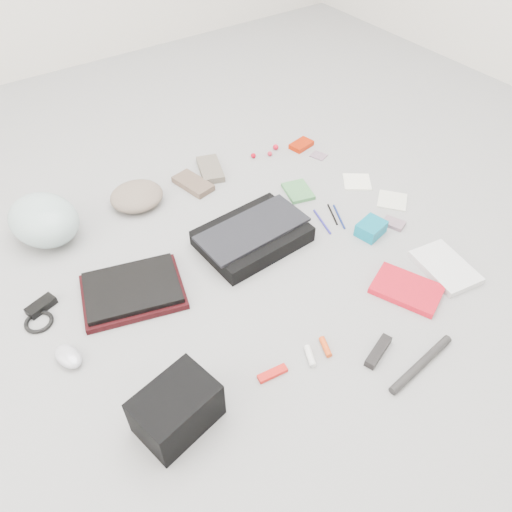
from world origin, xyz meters
TOP-DOWN VIEW (x-y plane):
  - ground_plane at (0.00, 0.00)m, footprint 4.00×4.00m
  - messenger_bag at (0.06, 0.11)m, footprint 0.40×0.30m
  - bag_flap at (0.06, 0.11)m, footprint 0.43×0.21m
  - laptop_sleeve at (-0.43, 0.13)m, footprint 0.40×0.34m
  - laptop at (-0.43, 0.13)m, footprint 0.37×0.31m
  - bike_helmet at (-0.57, 0.58)m, footprint 0.31×0.35m
  - beanie at (-0.20, 0.58)m, footprint 0.23×0.22m
  - mitten_left at (0.05, 0.55)m, footprint 0.13×0.20m
  - mitten_right at (0.17, 0.60)m, footprint 0.15×0.21m
  - power_brick at (-0.71, 0.25)m, footprint 0.11×0.07m
  - cable_coil at (-0.73, 0.19)m, footprint 0.12×0.12m
  - mouse at (-0.70, -0.01)m, footprint 0.09×0.12m
  - camera_bag at (-0.52, -0.38)m, footprint 0.25×0.19m
  - multitool at (-0.22, -0.40)m, footprint 0.10×0.04m
  - toiletry_tube_white at (-0.09, -0.42)m, footprint 0.05×0.07m
  - toiletry_tube_orange at (-0.03, -0.42)m, footprint 0.04×0.07m
  - u_lock at (0.09, -0.53)m, footprint 0.13×0.07m
  - bike_pump at (0.17, -0.64)m, footprint 0.28×0.06m
  - book_red at (0.36, -0.40)m, footprint 0.23×0.27m
  - book_white at (0.55, -0.41)m, footprint 0.19×0.25m
  - notepad at (0.39, 0.25)m, footprint 0.13×0.16m
  - pen_blue at (0.35, 0.05)m, footprint 0.05×0.15m
  - pen_black at (0.42, 0.06)m, footprint 0.06×0.12m
  - pen_navy at (0.43, 0.03)m, footprint 0.07×0.14m
  - accordion_wallet at (0.46, -0.11)m, footprint 0.12×0.11m
  - card_deck at (0.58, -0.13)m, footprint 0.08×0.10m
  - napkin_top at (0.65, 0.16)m, footprint 0.16×0.16m
  - napkin_bottom at (0.68, -0.02)m, footprint 0.16×0.16m
  - lollipop_a at (0.39, 0.58)m, footprint 0.03×0.03m
  - lollipop_b at (0.46, 0.55)m, footprint 0.03×0.03m
  - lollipop_c at (0.51, 0.58)m, footprint 0.03×0.03m
  - altoids_tin at (0.63, 0.52)m, footprint 0.12×0.09m
  - stamp_sheet at (0.65, 0.42)m, footprint 0.08×0.08m

SIDE VIEW (x-z plane):
  - ground_plane at x=0.00m, z-range 0.00..0.00m
  - stamp_sheet at x=0.65m, z-range 0.00..0.00m
  - napkin_top at x=0.65m, z-range 0.00..0.01m
  - napkin_bottom at x=0.68m, z-range 0.00..0.01m
  - pen_black at x=0.42m, z-range 0.00..0.01m
  - pen_navy at x=0.43m, z-range 0.00..0.01m
  - pen_blue at x=0.35m, z-range 0.00..0.01m
  - cable_coil at x=-0.73m, z-range 0.00..0.01m
  - multitool at x=-0.22m, z-range 0.00..0.01m
  - card_deck at x=0.58m, z-range 0.00..0.02m
  - notepad at x=0.39m, z-range 0.00..0.02m
  - toiletry_tube_orange at x=-0.03m, z-range 0.00..0.02m
  - toiletry_tube_white at x=-0.09m, z-range 0.00..0.02m
  - lollipop_b at x=0.46m, z-range 0.00..0.02m
  - altoids_tin at x=0.63m, z-range 0.00..0.02m
  - lollipop_a at x=0.39m, z-range 0.00..0.02m
  - laptop_sleeve at x=-0.43m, z-range 0.00..0.02m
  - book_red at x=0.36m, z-range 0.00..0.02m
  - book_white at x=0.55m, z-range 0.00..0.02m
  - u_lock at x=0.09m, z-range 0.00..0.03m
  - bike_pump at x=0.17m, z-range 0.00..0.03m
  - lollipop_c at x=0.51m, z-range 0.00..0.03m
  - power_brick at x=-0.71m, z-range 0.00..0.03m
  - mitten_left at x=0.05m, z-range 0.00..0.03m
  - mitten_right at x=0.17m, z-range 0.00..0.03m
  - mouse at x=-0.70m, z-range 0.00..0.04m
  - accordion_wallet at x=0.46m, z-range 0.00..0.05m
  - messenger_bag at x=0.06m, z-range 0.00..0.06m
  - laptop at x=-0.43m, z-range 0.02..0.04m
  - beanie at x=-0.20m, z-range 0.00..0.08m
  - bag_flap at x=0.06m, z-range 0.06..0.08m
  - camera_bag at x=-0.52m, z-range 0.00..0.14m
  - bike_helmet at x=-0.57m, z-range 0.00..0.18m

